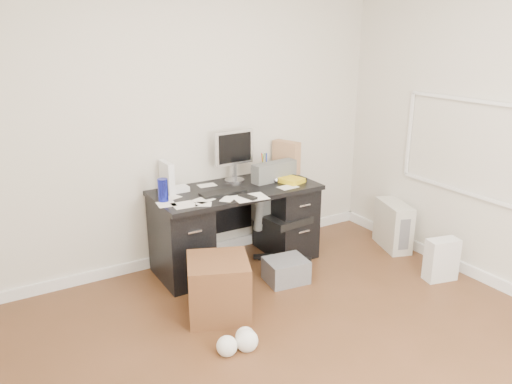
% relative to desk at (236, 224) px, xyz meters
% --- Properties ---
extents(ground, '(4.00, 4.00, 0.00)m').
position_rel_desk_xyz_m(ground, '(-0.30, -1.65, -0.40)').
color(ground, '#4C2F18').
rests_on(ground, ground).
extents(room_shell, '(4.02, 4.02, 2.71)m').
position_rel_desk_xyz_m(room_shell, '(-0.27, -1.62, 1.26)').
color(room_shell, beige).
rests_on(room_shell, ground).
extents(desk, '(1.50, 0.70, 0.75)m').
position_rel_desk_xyz_m(desk, '(0.00, 0.00, 0.00)').
color(desk, black).
rests_on(desk, ground).
extents(loose_papers, '(1.10, 0.60, 0.00)m').
position_rel_desk_xyz_m(loose_papers, '(-0.20, -0.05, 0.35)').
color(loose_papers, white).
rests_on(loose_papers, desk).
extents(lcd_monitor, '(0.40, 0.24, 0.49)m').
position_rel_desk_xyz_m(lcd_monitor, '(0.09, 0.19, 0.60)').
color(lcd_monitor, silver).
rests_on(lcd_monitor, desk).
extents(keyboard, '(0.41, 0.15, 0.02)m').
position_rel_desk_xyz_m(keyboard, '(-0.17, -0.09, 0.36)').
color(keyboard, black).
rests_on(keyboard, desk).
extents(computer_mouse, '(0.06, 0.06, 0.05)m').
position_rel_desk_xyz_m(computer_mouse, '(0.40, -0.05, 0.38)').
color(computer_mouse, silver).
rests_on(computer_mouse, desk).
extents(travel_mug, '(0.10, 0.10, 0.19)m').
position_rel_desk_xyz_m(travel_mug, '(-0.69, -0.01, 0.45)').
color(travel_mug, '#161D9C').
rests_on(travel_mug, desk).
extents(white_binder, '(0.11, 0.24, 0.27)m').
position_rel_desk_xyz_m(white_binder, '(-0.57, 0.21, 0.49)').
color(white_binder, white).
rests_on(white_binder, desk).
extents(magazine_file, '(0.22, 0.31, 0.32)m').
position_rel_desk_xyz_m(magazine_file, '(0.68, 0.19, 0.51)').
color(magazine_file, '#936A47').
rests_on(magazine_file, desk).
extents(pen_cup, '(0.14, 0.14, 0.26)m').
position_rel_desk_xyz_m(pen_cup, '(0.38, 0.10, 0.48)').
color(pen_cup, brown).
rests_on(pen_cup, desk).
extents(yellow_book, '(0.25, 0.29, 0.04)m').
position_rel_desk_xyz_m(yellow_book, '(0.53, -0.09, 0.37)').
color(yellow_book, gold).
rests_on(yellow_book, desk).
extents(paper_remote, '(0.31, 0.26, 0.02)m').
position_rel_desk_xyz_m(paper_remote, '(-0.02, -0.30, 0.36)').
color(paper_remote, white).
rests_on(paper_remote, desk).
extents(office_chair, '(0.58, 0.58, 0.93)m').
position_rel_desk_xyz_m(office_chair, '(0.45, -0.12, 0.06)').
color(office_chair, '#4E504E').
rests_on(office_chair, ground).
extents(pc_tower, '(0.35, 0.52, 0.47)m').
position_rel_desk_xyz_m(pc_tower, '(1.54, -0.48, -0.16)').
color(pc_tower, '#B9B6A7').
rests_on(pc_tower, ground).
extents(shopping_bag, '(0.32, 0.26, 0.38)m').
position_rel_desk_xyz_m(shopping_bag, '(1.40, -1.20, -0.21)').
color(shopping_bag, silver).
rests_on(shopping_bag, ground).
extents(wicker_basket, '(0.60, 0.60, 0.46)m').
position_rel_desk_xyz_m(wicker_basket, '(-0.54, -0.71, -0.17)').
color(wicker_basket, '#512D18').
rests_on(wicker_basket, ground).
extents(desk_printer, '(0.38, 0.33, 0.21)m').
position_rel_desk_xyz_m(desk_printer, '(0.21, -0.53, -0.30)').
color(desk_printer, '#5C5D61').
rests_on(desk_printer, ground).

